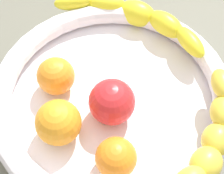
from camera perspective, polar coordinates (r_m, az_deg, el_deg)
kitchen_counter at (r=52.29cm, az=-0.00°, el=-3.78°), size 120.00×120.00×3.00cm
fruit_bowl at (r=48.87cm, az=-0.00°, el=-1.42°), size 34.99×34.99×4.86cm
banana_draped_left at (r=43.87cm, az=15.66°, el=-9.50°), size 8.52×22.62×5.43cm
banana_draped_right at (r=56.65cm, az=3.77°, el=11.93°), size 27.03×9.35×4.76cm
orange_front at (r=49.12cm, az=-9.45°, el=1.85°), size 5.51×5.51×5.51cm
orange_mid_left at (r=44.68cm, az=-9.03°, el=-5.93°), size 6.10×6.10×6.10cm
orange_mid_right at (r=42.54cm, az=0.68°, el=-11.84°), size 5.25×5.25×5.25cm
tomato_red at (r=45.53cm, az=-0.02°, el=-2.53°), size 6.38×6.38×6.38cm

